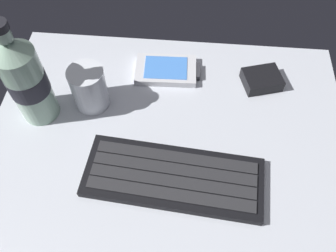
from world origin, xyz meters
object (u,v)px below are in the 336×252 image
at_px(water_bottle, 26,80).
at_px(charger_block, 262,80).
at_px(keyboard, 173,177).
at_px(juice_cup, 89,89).
at_px(handheld_device, 167,70).

distance_m(water_bottle, charger_block, 0.43).
distance_m(keyboard, juice_cup, 0.22).
distance_m(juice_cup, water_bottle, 0.11).
distance_m(handheld_device, juice_cup, 0.16).
relative_size(juice_cup, water_bottle, 0.41).
distance_m(handheld_device, charger_block, 0.19).
relative_size(keyboard, juice_cup, 3.50).
relative_size(keyboard, water_bottle, 1.43).
distance_m(keyboard, water_bottle, 0.29).
bearing_deg(juice_cup, handheld_device, 33.35).
height_order(handheld_device, water_bottle, water_bottle).
relative_size(juice_cup, charger_block, 1.21).
xyz_separation_m(juice_cup, water_bottle, (-0.09, -0.03, 0.05)).
distance_m(keyboard, handheld_device, 0.23).
xyz_separation_m(handheld_device, charger_block, (0.19, -0.01, 0.00)).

